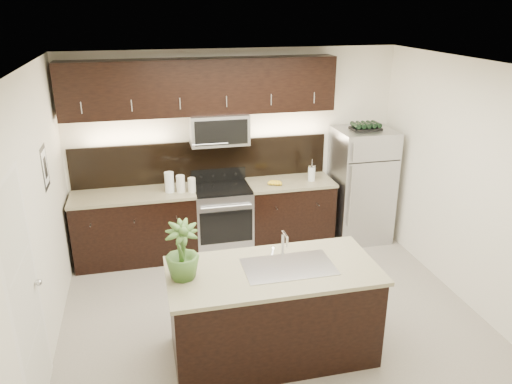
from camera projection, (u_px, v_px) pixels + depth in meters
ground at (271, 315)px, 5.53m from camera, size 4.50×4.50×0.00m
room_walls at (263, 172)px, 4.87m from camera, size 4.52×4.02×2.71m
counter_run at (208, 220)px, 6.81m from camera, size 3.51×0.65×0.94m
upper_fixtures at (204, 95)px, 6.35m from camera, size 3.49×0.40×1.66m
island at (273, 312)px, 4.78m from camera, size 1.96×0.96×0.94m
sink_faucet at (288, 265)px, 4.65m from camera, size 0.84×0.50×0.28m
refrigerator at (361, 185)px, 7.10m from camera, size 0.78×0.71×1.62m
wine_rack at (366, 126)px, 6.80m from camera, size 0.40×0.25×0.10m
plant at (182, 251)px, 4.37m from camera, size 0.30×0.30×0.54m
canisters at (178, 183)px, 6.45m from camera, size 0.39×0.18×0.27m
french_press at (312, 173)px, 6.86m from camera, size 0.10×0.10×0.30m
bananas at (271, 182)px, 6.74m from camera, size 0.24×0.22×0.06m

